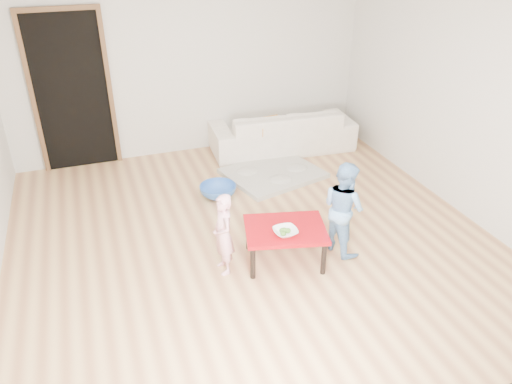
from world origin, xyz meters
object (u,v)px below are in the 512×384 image
red_table (285,244)px  bowl (285,232)px  basin (218,191)px  child_blue (344,208)px  sofa (282,130)px  child_pink (223,234)px

red_table → bowl: bearing=-112.2°
red_table → basin: 1.54m
bowl → child_blue: child_blue is taller
sofa → red_table: 2.78m
bowl → child_pink: (-0.57, 0.16, -0.00)m
sofa → basin: (-1.28, -1.07, -0.23)m
red_table → child_pink: size_ratio=0.94×
sofa → child_pink: (-1.63, -2.53, 0.11)m
child_pink → basin: bearing=163.4°
basin → bowl: bearing=-82.2°
bowl → basin: 1.67m
sofa → child_blue: (-0.39, -2.58, 0.19)m
child_blue → basin: 1.81m
child_blue → basin: size_ratio=2.18×
red_table → child_blue: size_ratio=0.79×
child_pink → sofa: bearing=143.9°
red_table → child_pink: 0.65m
child_blue → sofa: bearing=-22.7°
bowl → child_pink: size_ratio=0.27×
sofa → child_blue: size_ratio=2.10×
sofa → red_table: size_ratio=2.65×
red_table → child_blue: child_blue is taller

